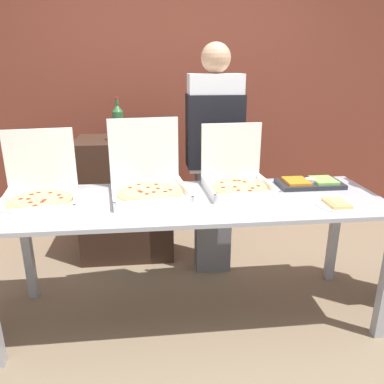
{
  "coord_description": "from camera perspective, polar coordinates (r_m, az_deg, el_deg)",
  "views": [
    {
      "loc": [
        -0.24,
        -2.18,
        1.64
      ],
      "look_at": [
        0.0,
        0.0,
        0.9
      ],
      "focal_mm": 35.0,
      "sensor_mm": 36.0,
      "label": 1
    }
  ],
  "objects": [
    {
      "name": "sideboard_podium",
      "position": [
        3.37,
        -9.93,
        -0.84
      ],
      "size": [
        0.8,
        0.54,
        1.06
      ],
      "color": "#382319",
      "rests_on": "ground_plane"
    },
    {
      "name": "soda_bottle",
      "position": [
        3.13,
        -11.18,
        10.41
      ],
      "size": [
        0.09,
        0.09,
        0.35
      ],
      "color": "#2D6638",
      "rests_on": "sideboard_podium"
    },
    {
      "name": "veggie_tray",
      "position": [
        2.72,
        17.49,
        1.32
      ],
      "size": [
        0.44,
        0.23,
        0.05
      ],
      "color": "#28282D",
      "rests_on": "buffet_table"
    },
    {
      "name": "pizza_box_near_right",
      "position": [
        2.45,
        -22.11,
        0.26
      ],
      "size": [
        0.48,
        0.5,
        0.42
      ],
      "rotation": [
        0.0,
        0.0,
        0.15
      ],
      "color": "white",
      "rests_on": "buffet_table"
    },
    {
      "name": "buffet_table",
      "position": [
        2.37,
        -0.0,
        -3.37
      ],
      "size": [
        2.41,
        0.79,
        0.85
      ],
      "color": "#A8AAB2",
      "rests_on": "ground_plane"
    },
    {
      "name": "brick_wall_behind",
      "position": [
        3.9,
        -2.81,
        15.13
      ],
      "size": [
        10.0,
        0.06,
        2.8
      ],
      "color": "brown",
      "rests_on": "ground_plane"
    },
    {
      "name": "person_server_vest",
      "position": [
        2.92,
        3.38,
        6.38
      ],
      "size": [
        0.42,
        0.24,
        1.8
      ],
      "rotation": [
        0.0,
        0.0,
        3.14
      ],
      "color": "slate",
      "rests_on": "ground_plane"
    },
    {
      "name": "ground_plane",
      "position": [
        2.74,
        -0.0,
        -18.06
      ],
      "size": [
        16.0,
        16.0,
        0.0
      ],
      "primitive_type": "plane",
      "color": "#847056"
    },
    {
      "name": "paper_plate_front_right",
      "position": [
        2.39,
        21.22,
        -1.7
      ],
      "size": [
        0.25,
        0.25,
        0.03
      ],
      "color": "white",
      "rests_on": "buffet_table"
    },
    {
      "name": "pizza_box_far_left",
      "position": [
        2.44,
        -6.69,
        1.61
      ],
      "size": [
        0.53,
        0.54,
        0.47
      ],
      "rotation": [
        0.0,
        0.0,
        0.12
      ],
      "color": "white",
      "rests_on": "buffet_table"
    },
    {
      "name": "soda_can_silver",
      "position": [
        3.01,
        -7.52,
        8.57
      ],
      "size": [
        0.07,
        0.07,
        0.12
      ],
      "color": "silver",
      "rests_on": "sideboard_podium"
    },
    {
      "name": "pizza_box_far_right",
      "position": [
        2.53,
        6.82,
        2.06
      ],
      "size": [
        0.44,
        0.46,
        0.42
      ],
      "rotation": [
        0.0,
        0.0,
        0.05
      ],
      "color": "white",
      "rests_on": "buffet_table"
    },
    {
      "name": "soda_can_colored",
      "position": [
        3.3,
        -4.78,
        9.52
      ],
      "size": [
        0.07,
        0.07,
        0.12
      ],
      "color": "gold",
      "rests_on": "sideboard_podium"
    }
  ]
}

